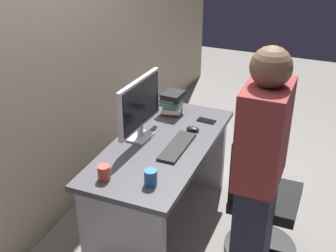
{
  "coord_description": "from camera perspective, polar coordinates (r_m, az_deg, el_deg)",
  "views": [
    {
      "loc": [
        -2.53,
        -1.1,
        2.31
      ],
      "look_at": [
        0.0,
        -0.05,
        0.88
      ],
      "focal_mm": 47.57,
      "sensor_mm": 36.0,
      "label": 1
    }
  ],
  "objects": [
    {
      "name": "cup_near_keyboard",
      "position": [
        2.72,
        -2.25,
        -6.61
      ],
      "size": [
        0.08,
        0.08,
        0.1
      ],
      "primitive_type": "cylinder",
      "color": "#3372B2",
      "rests_on": "desk"
    },
    {
      "name": "desk",
      "position": [
        3.29,
        -0.81,
        -5.63
      ],
      "size": [
        1.42,
        0.67,
        0.73
      ],
      "color": "#4C4C51",
      "rests_on": "ground"
    },
    {
      "name": "monitor",
      "position": [
        3.14,
        -3.64,
        2.58
      ],
      "size": [
        0.54,
        0.15,
        0.46
      ],
      "color": "silver",
      "rests_on": "desk"
    },
    {
      "name": "keyboard",
      "position": [
        3.12,
        1.18,
        -2.66
      ],
      "size": [
        0.43,
        0.13,
        0.02
      ],
      "primitive_type": "cube",
      "rotation": [
        0.0,
        0.0,
        -0.01
      ],
      "color": "#262626",
      "rests_on": "desk"
    },
    {
      "name": "office_chair",
      "position": [
        3.18,
        11.36,
        -9.22
      ],
      "size": [
        0.52,
        0.52,
        0.94
      ],
      "color": "black",
      "rests_on": "ground"
    },
    {
      "name": "mouse",
      "position": [
        3.34,
        3.2,
        -0.37
      ],
      "size": [
        0.06,
        0.1,
        0.03
      ],
      "primitive_type": "ellipsoid",
      "color": "black",
      "rests_on": "desk"
    },
    {
      "name": "cup_by_monitor",
      "position": [
        2.8,
        -8.21,
        -5.94
      ],
      "size": [
        0.08,
        0.08,
        0.1
      ],
      "primitive_type": "cylinder",
      "color": "#D84C3F",
      "rests_on": "desk"
    },
    {
      "name": "wall_back",
      "position": [
        3.27,
        -14.53,
        12.44
      ],
      "size": [
        6.4,
        0.1,
        3.0
      ],
      "primitive_type": "cube",
      "color": "tan",
      "rests_on": "ground"
    },
    {
      "name": "handbag",
      "position": [
        3.99,
        10.63,
        -5.97
      ],
      "size": [
        0.34,
        0.14,
        0.38
      ],
      "color": "#4C3356",
      "rests_on": "ground"
    },
    {
      "name": "book_stack",
      "position": [
        3.58,
        0.49,
        3.08
      ],
      "size": [
        0.24,
        0.2,
        0.18
      ],
      "color": "red",
      "rests_on": "desk"
    },
    {
      "name": "cell_phone",
      "position": [
        3.49,
        4.95,
        0.68
      ],
      "size": [
        0.08,
        0.15,
        0.01
      ],
      "primitive_type": "cube",
      "rotation": [
        0.0,
        0.0,
        -0.09
      ],
      "color": "black",
      "rests_on": "desk"
    },
    {
      "name": "person_at_desk",
      "position": [
        2.64,
        11.5,
        -6.79
      ],
      "size": [
        0.4,
        0.24,
        1.64
      ],
      "color": "#262838",
      "rests_on": "ground"
    },
    {
      "name": "ground_plane",
      "position": [
        3.59,
        -0.75,
        -12.36
      ],
      "size": [
        9.0,
        9.0,
        0.0
      ],
      "primitive_type": "plane",
      "color": "gray"
    }
  ]
}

